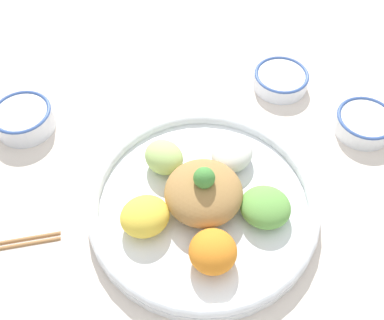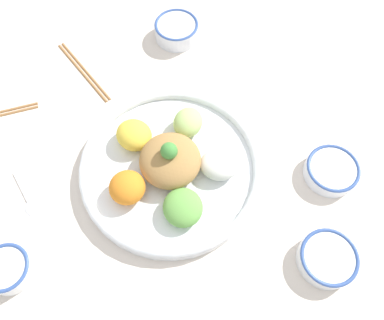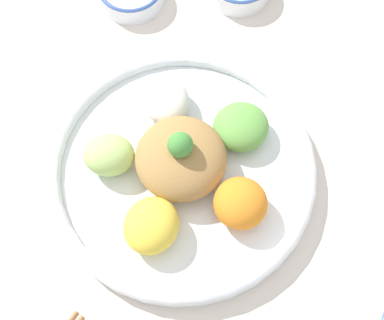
% 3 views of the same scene
% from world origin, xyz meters
% --- Properties ---
extents(ground_plane, '(2.40, 2.40, 0.00)m').
position_xyz_m(ground_plane, '(0.00, 0.00, 0.00)').
color(ground_plane, silver).
extents(salad_platter, '(0.39, 0.39, 0.11)m').
position_xyz_m(salad_platter, '(-0.04, -0.01, 0.03)').
color(salad_platter, white).
rests_on(salad_platter, ground_plane).
extents(sauce_bowl_red, '(0.09, 0.09, 0.04)m').
position_xyz_m(sauce_bowl_red, '(0.10, -0.36, 0.02)').
color(sauce_bowl_red, white).
rests_on(sauce_bowl_red, ground_plane).
extents(rice_bowl_blue, '(0.11, 0.11, 0.03)m').
position_xyz_m(rice_bowl_blue, '(0.06, 0.32, 0.02)').
color(rice_bowl_blue, white).
rests_on(rice_bowl_blue, ground_plane).
extents(sauce_bowl_dark, '(0.11, 0.11, 0.04)m').
position_xyz_m(sauce_bowl_dark, '(0.23, 0.23, 0.02)').
color(sauce_bowl_dark, white).
rests_on(sauce_bowl_dark, ground_plane).
extents(rice_bowl_plain, '(0.11, 0.11, 0.04)m').
position_xyz_m(rice_bowl_plain, '(-0.41, 0.09, 0.02)').
color(rice_bowl_plain, white).
rests_on(rice_bowl_plain, ground_plane).
extents(chopsticks_pair_far, '(0.21, 0.11, 0.01)m').
position_xyz_m(chopsticks_pair_far, '(-0.36, -0.17, 0.00)').
color(chopsticks_pair_far, '#9E6B3D').
rests_on(chopsticks_pair_far, ground_plane).
extents(serving_spoon_main, '(0.12, 0.06, 0.01)m').
position_xyz_m(serving_spoon_main, '(-0.05, -0.32, 0.00)').
color(serving_spoon_main, silver).
rests_on(serving_spoon_main, ground_plane).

